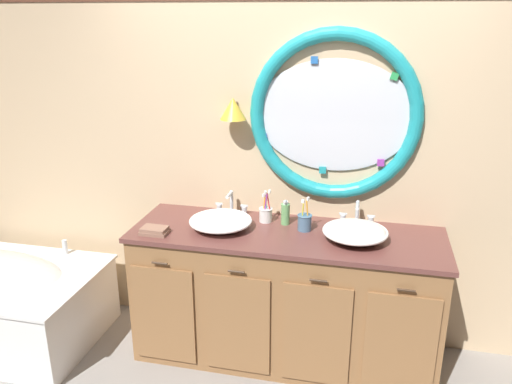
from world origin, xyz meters
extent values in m
plane|color=gray|center=(0.00, 0.00, 0.00)|extent=(14.00, 14.00, 0.00)
cube|color=#D6B78E|center=(0.00, 0.59, 1.30)|extent=(6.40, 0.08, 2.60)
ellipsoid|color=silver|center=(0.27, 0.54, 1.59)|extent=(1.00, 0.02, 0.71)
torus|color=teal|center=(0.27, 0.53, 1.59)|extent=(1.09, 0.09, 1.09)
cube|color=#2866B7|center=(0.77, 0.52, 1.61)|extent=(0.05, 0.01, 0.05)
cube|color=green|center=(0.62, 0.52, 1.85)|extent=(0.05, 0.01, 0.05)
cube|color=#2866B7|center=(0.13, 0.52, 1.93)|extent=(0.04, 0.01, 0.04)
cube|color=teal|center=(-0.20, 0.52, 1.71)|extent=(0.05, 0.01, 0.05)
cube|color=#2866B7|center=(-0.18, 0.52, 1.44)|extent=(0.05, 0.01, 0.05)
cube|color=teal|center=(0.21, 0.52, 1.24)|extent=(0.05, 0.01, 0.05)
cube|color=purple|center=(0.58, 0.52, 1.31)|extent=(0.05, 0.01, 0.05)
cylinder|color=#4C3823|center=(-0.37, 0.51, 1.65)|extent=(0.02, 0.09, 0.02)
cone|color=gold|center=(-0.37, 0.46, 1.63)|extent=(0.17, 0.17, 0.14)
cube|color=olive|center=(0.03, 0.24, 0.43)|extent=(1.93, 0.62, 0.87)
cube|color=brown|center=(0.03, 0.24, 0.88)|extent=(1.97, 0.65, 0.03)
cube|color=brown|center=(0.03, 0.54, 0.81)|extent=(1.93, 0.02, 0.11)
cube|color=olive|center=(-0.69, -0.08, 0.39)|extent=(0.41, 0.02, 0.66)
cylinder|color=#422D1E|center=(-0.69, -0.09, 0.76)|extent=(0.10, 0.01, 0.01)
cube|color=olive|center=(-0.21, -0.08, 0.39)|extent=(0.41, 0.02, 0.66)
cylinder|color=#422D1E|center=(-0.21, -0.09, 0.76)|extent=(0.10, 0.01, 0.01)
cube|color=olive|center=(0.27, -0.08, 0.39)|extent=(0.41, 0.02, 0.66)
cylinder|color=#422D1E|center=(0.27, -0.09, 0.76)|extent=(0.10, 0.01, 0.01)
cube|color=olive|center=(0.76, -0.08, 0.39)|extent=(0.41, 0.02, 0.66)
cylinder|color=#422D1E|center=(0.76, -0.09, 0.76)|extent=(0.10, 0.01, 0.01)
cylinder|color=silver|center=(-1.65, 0.36, 0.56)|extent=(0.04, 0.04, 0.11)
ellipsoid|color=white|center=(-0.39, 0.21, 0.95)|extent=(0.38, 0.34, 0.10)
torus|color=white|center=(-0.39, 0.21, 0.95)|extent=(0.40, 0.40, 0.02)
cylinder|color=silver|center=(-0.39, 0.21, 0.95)|extent=(0.03, 0.03, 0.01)
ellipsoid|color=white|center=(0.45, 0.21, 0.96)|extent=(0.38, 0.34, 0.11)
torus|color=white|center=(0.45, 0.21, 0.96)|extent=(0.40, 0.40, 0.02)
cylinder|color=silver|center=(0.45, 0.21, 0.96)|extent=(0.03, 0.03, 0.01)
cylinder|color=silver|center=(-0.39, 0.48, 0.91)|extent=(0.05, 0.05, 0.02)
cylinder|color=silver|center=(-0.39, 0.48, 0.99)|extent=(0.02, 0.02, 0.14)
sphere|color=silver|center=(-0.39, 0.48, 1.05)|extent=(0.03, 0.03, 0.03)
cylinder|color=silver|center=(-0.39, 0.42, 1.05)|extent=(0.02, 0.11, 0.02)
cylinder|color=silver|center=(-0.48, 0.48, 0.93)|extent=(0.04, 0.04, 0.06)
cylinder|color=silver|center=(-0.30, 0.48, 0.93)|extent=(0.04, 0.04, 0.06)
cube|color=silver|center=(-0.48, 0.48, 0.96)|extent=(0.05, 0.01, 0.01)
cube|color=silver|center=(-0.30, 0.48, 0.96)|extent=(0.05, 0.01, 0.01)
cylinder|color=silver|center=(0.45, 0.48, 0.91)|extent=(0.05, 0.05, 0.02)
cylinder|color=silver|center=(0.45, 0.48, 0.98)|extent=(0.02, 0.02, 0.13)
sphere|color=silver|center=(0.45, 0.48, 1.05)|extent=(0.03, 0.03, 0.03)
cylinder|color=silver|center=(0.45, 0.41, 1.05)|extent=(0.02, 0.12, 0.02)
cylinder|color=silver|center=(0.37, 0.48, 0.93)|extent=(0.04, 0.04, 0.06)
cylinder|color=silver|center=(0.54, 0.48, 0.93)|extent=(0.04, 0.04, 0.06)
cube|color=silver|center=(0.37, 0.48, 0.96)|extent=(0.05, 0.01, 0.01)
cube|color=silver|center=(0.54, 0.48, 0.96)|extent=(0.05, 0.01, 0.01)
cylinder|color=white|center=(-0.13, 0.39, 0.94)|extent=(0.08, 0.08, 0.09)
torus|color=white|center=(-0.13, 0.39, 0.99)|extent=(0.09, 0.09, 0.01)
cylinder|color=#E0383D|center=(-0.11, 0.38, 1.01)|extent=(0.04, 0.01, 0.19)
cube|color=white|center=(-0.11, 0.38, 1.11)|extent=(0.02, 0.02, 0.02)
cylinder|color=#19ADB2|center=(-0.13, 0.40, 0.99)|extent=(0.02, 0.03, 0.16)
cube|color=white|center=(-0.13, 0.40, 1.08)|extent=(0.02, 0.02, 0.03)
cylinder|color=orange|center=(-0.15, 0.39, 0.99)|extent=(0.03, 0.01, 0.16)
cube|color=white|center=(-0.15, 0.39, 1.08)|extent=(0.02, 0.02, 0.02)
cylinder|color=purple|center=(-0.13, 0.37, 1.00)|extent=(0.03, 0.03, 0.18)
cube|color=white|center=(-0.13, 0.37, 1.11)|extent=(0.02, 0.02, 0.03)
cylinder|color=slate|center=(0.14, 0.30, 0.95)|extent=(0.09, 0.09, 0.10)
torus|color=slate|center=(0.14, 0.30, 1.00)|extent=(0.09, 0.09, 0.01)
cylinder|color=orange|center=(0.15, 0.30, 1.01)|extent=(0.03, 0.02, 0.19)
cube|color=white|center=(0.15, 0.30, 1.11)|extent=(0.02, 0.02, 0.02)
cylinder|color=yellow|center=(0.12, 0.30, 1.00)|extent=(0.02, 0.03, 0.17)
cube|color=white|center=(0.12, 0.30, 1.09)|extent=(0.02, 0.02, 0.02)
cylinder|color=#6BAD66|center=(0.00, 0.37, 0.97)|extent=(0.06, 0.06, 0.14)
cylinder|color=silver|center=(0.00, 0.37, 1.05)|extent=(0.03, 0.03, 0.02)
cylinder|color=silver|center=(0.00, 0.35, 1.06)|extent=(0.01, 0.04, 0.01)
cube|color=#936B56|center=(-0.77, 0.03, 0.91)|extent=(0.17, 0.11, 0.02)
cube|color=#936B56|center=(-0.77, 0.03, 0.93)|extent=(0.16, 0.11, 0.02)
camera|label=1|loc=(0.50, -2.69, 2.20)|focal=35.99mm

